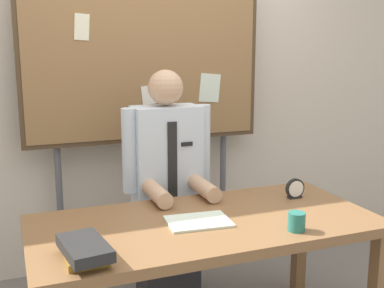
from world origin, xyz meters
The scene contains 8 objects.
back_wall centered at (0.00, 1.25, 1.35)m, with size 6.40×0.08×2.70m, color beige.
desk centered at (0.00, 0.00, 0.64)m, with size 1.71×0.81×0.72m.
person centered at (0.00, 0.60, 0.67)m, with size 0.55×0.56×1.43m.
bulletin_board centered at (0.00, 1.04, 1.46)m, with size 1.62×0.09×2.04m.
book_stack centered at (-0.63, -0.24, 0.76)m, with size 0.20×0.31×0.08m.
open_notebook centered at (-0.05, -0.02, 0.73)m, with size 0.30×0.22×0.01m, color silver.
desk_clock centered at (0.61, 0.14, 0.77)m, with size 0.11×0.04×0.11m.
coffee_mug centered at (0.34, -0.28, 0.77)m, with size 0.08×0.08×0.09m, color #267266.
Camera 1 is at (-0.88, -2.09, 1.57)m, focal length 45.26 mm.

